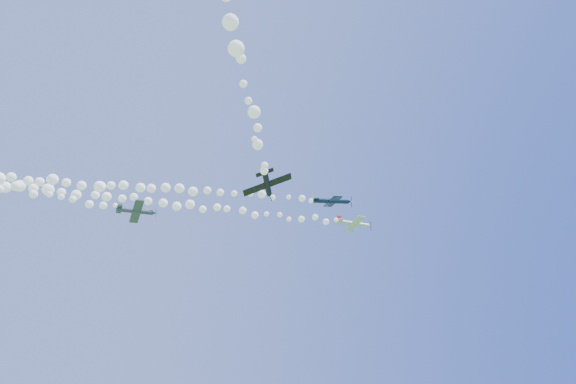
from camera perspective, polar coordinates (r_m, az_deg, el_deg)
name	(u,v)px	position (r m, az deg, el deg)	size (l,w,h in m)	color
plane_white	(354,224)	(103.23, 7.85, -3.76)	(7.99, 8.47, 2.64)	silver
smoke_trail_white	(148,201)	(97.01, -16.21, -1.04)	(79.21, 14.31, 3.30)	white
plane_navy	(332,201)	(91.90, 5.27, -1.06)	(7.97, 8.20, 2.63)	#0D1B3B
smoke_trail_navy	(119,186)	(91.68, -19.40, 0.66)	(71.77, 20.11, 3.09)	white
plane_grey	(136,211)	(88.88, -17.52, -2.17)	(7.19, 7.37, 1.99)	#373C50
plane_black	(267,184)	(62.83, -2.49, 0.96)	(6.22, 6.15, 2.58)	black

